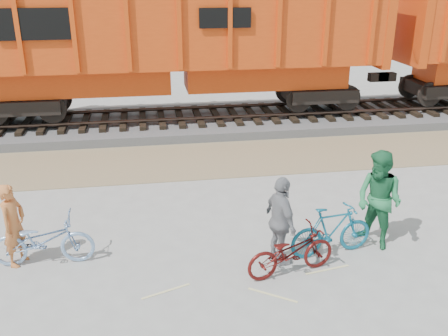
{
  "coord_description": "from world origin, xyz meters",
  "views": [
    {
      "loc": [
        -1.15,
        -8.11,
        5.18
      ],
      "look_at": [
        0.39,
        1.5,
        1.32
      ],
      "focal_mm": 40.0,
      "sensor_mm": 36.0,
      "label": 1
    }
  ],
  "objects_px": {
    "bicycle_blue": "(43,240)",
    "person_man": "(379,200)",
    "person_woman": "(281,221)",
    "hopper_car_center": "(176,40)",
    "person_solo": "(13,225)",
    "bicycle_teal": "(332,231)",
    "bicycle_maroon": "(291,252)"
  },
  "relations": [
    {
      "from": "bicycle_blue",
      "to": "person_man",
      "type": "relative_size",
      "value": 0.94
    },
    {
      "from": "bicycle_blue",
      "to": "person_woman",
      "type": "bearing_deg",
      "value": -97.29
    },
    {
      "from": "hopper_car_center",
      "to": "person_woman",
      "type": "relative_size",
      "value": 8.03
    },
    {
      "from": "bicycle_blue",
      "to": "person_solo",
      "type": "distance_m",
      "value": 0.6
    },
    {
      "from": "bicycle_blue",
      "to": "person_woman",
      "type": "xyz_separation_m",
      "value": [
        4.38,
        -0.66,
        0.38
      ]
    },
    {
      "from": "bicycle_teal",
      "to": "person_woman",
      "type": "xyz_separation_m",
      "value": [
        -1.06,
        -0.13,
        0.36
      ]
    },
    {
      "from": "bicycle_blue",
      "to": "bicycle_teal",
      "type": "xyz_separation_m",
      "value": [
        5.44,
        -0.54,
        0.02
      ]
    },
    {
      "from": "bicycle_maroon",
      "to": "person_man",
      "type": "bearing_deg",
      "value": -82.46
    },
    {
      "from": "person_solo",
      "to": "hopper_car_center",
      "type": "bearing_deg",
      "value": -2.89
    },
    {
      "from": "bicycle_teal",
      "to": "person_man",
      "type": "relative_size",
      "value": 0.86
    },
    {
      "from": "bicycle_maroon",
      "to": "person_solo",
      "type": "relative_size",
      "value": 1.06
    },
    {
      "from": "bicycle_blue",
      "to": "person_solo",
      "type": "height_order",
      "value": "person_solo"
    },
    {
      "from": "bicycle_maroon",
      "to": "person_man",
      "type": "distance_m",
      "value": 2.16
    },
    {
      "from": "bicycle_maroon",
      "to": "person_man",
      "type": "height_order",
      "value": "person_man"
    },
    {
      "from": "person_woman",
      "to": "person_solo",
      "type": "bearing_deg",
      "value": 68.62
    },
    {
      "from": "bicycle_teal",
      "to": "bicycle_maroon",
      "type": "xyz_separation_m",
      "value": [
        -0.96,
        -0.53,
        -0.06
      ]
    },
    {
      "from": "bicycle_maroon",
      "to": "bicycle_blue",
      "type": "bearing_deg",
      "value": 63.88
    },
    {
      "from": "person_woman",
      "to": "bicycle_teal",
      "type": "bearing_deg",
      "value": -95.72
    },
    {
      "from": "bicycle_blue",
      "to": "person_man",
      "type": "xyz_separation_m",
      "value": [
        6.44,
        -0.34,
        0.5
      ]
    },
    {
      "from": "hopper_car_center",
      "to": "person_solo",
      "type": "relative_size",
      "value": 8.66
    },
    {
      "from": "hopper_car_center",
      "to": "bicycle_blue",
      "type": "bearing_deg",
      "value": -110.42
    },
    {
      "from": "person_solo",
      "to": "person_woman",
      "type": "bearing_deg",
      "value": -78.23
    },
    {
      "from": "bicycle_maroon",
      "to": "person_man",
      "type": "relative_size",
      "value": 0.86
    },
    {
      "from": "bicycle_teal",
      "to": "bicycle_maroon",
      "type": "bearing_deg",
      "value": 110.14
    },
    {
      "from": "bicycle_teal",
      "to": "person_woman",
      "type": "height_order",
      "value": "person_woman"
    },
    {
      "from": "person_solo",
      "to": "person_man",
      "type": "relative_size",
      "value": 0.81
    },
    {
      "from": "hopper_car_center",
      "to": "person_solo",
      "type": "distance_m",
      "value": 9.45
    },
    {
      "from": "person_solo",
      "to": "person_man",
      "type": "height_order",
      "value": "person_man"
    },
    {
      "from": "hopper_car_center",
      "to": "person_solo",
      "type": "height_order",
      "value": "hopper_car_center"
    },
    {
      "from": "person_solo",
      "to": "person_man",
      "type": "xyz_separation_m",
      "value": [
        6.94,
        -0.44,
        0.19
      ]
    },
    {
      "from": "person_solo",
      "to": "person_woman",
      "type": "height_order",
      "value": "person_woman"
    },
    {
      "from": "person_man",
      "to": "person_solo",
      "type": "bearing_deg",
      "value": -122.97
    }
  ]
}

